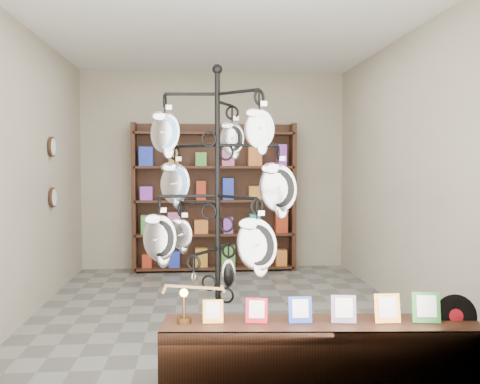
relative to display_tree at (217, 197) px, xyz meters
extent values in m
plane|color=slate|center=(0.11, 1.67, -1.35)|extent=(5.00, 5.00, 0.00)
plane|color=#ABA089|center=(0.11, 4.17, 0.15)|extent=(4.00, 0.00, 4.00)
plane|color=#ABA089|center=(0.11, -0.83, 0.15)|extent=(4.00, 0.00, 4.00)
plane|color=#ABA089|center=(-1.89, 1.67, 0.15)|extent=(0.00, 5.00, 5.00)
plane|color=#ABA089|center=(2.11, 1.67, 0.15)|extent=(0.00, 5.00, 5.00)
plane|color=white|center=(0.11, 1.67, 1.65)|extent=(5.00, 5.00, 0.00)
cylinder|color=black|center=(0.00, 0.00, -1.34)|extent=(0.63, 0.63, 0.03)
cylinder|color=black|center=(0.00, 0.00, -0.21)|extent=(0.05, 0.05, 2.28)
sphere|color=black|center=(0.00, 0.00, 0.95)|extent=(0.08, 0.08, 0.08)
ellipsoid|color=silver|center=(0.10, 0.22, -0.64)|extent=(0.13, 0.08, 0.24)
cube|color=#AB7D47|center=(-0.18, -0.27, -0.62)|extent=(0.42, 0.15, 0.04)
cube|color=black|center=(0.68, -0.52, -1.09)|extent=(2.18, 0.60, 0.53)
cube|color=orange|center=(-0.05, -0.47, -0.75)|extent=(0.14, 0.06, 0.16)
cube|color=red|center=(0.24, -0.49, -0.74)|extent=(0.15, 0.06, 0.17)
cube|color=#263FA5|center=(0.53, -0.51, -0.74)|extent=(0.16, 0.07, 0.18)
cube|color=#E54C33|center=(0.83, -0.53, -0.73)|extent=(0.17, 0.07, 0.19)
cube|color=orange|center=(1.12, -0.56, -0.73)|extent=(0.18, 0.07, 0.19)
cube|color=#337233|center=(1.38, -0.58, -0.72)|extent=(0.19, 0.07, 0.20)
cylinder|color=black|center=(1.61, -0.54, -0.79)|extent=(0.30, 0.09, 0.29)
cylinder|color=red|center=(1.61, -0.55, -0.79)|extent=(0.10, 0.03, 0.10)
cylinder|color=#4D3316|center=(-0.24, -0.45, -0.80)|extent=(0.10, 0.10, 0.04)
cylinder|color=#4D3316|center=(-0.24, -0.45, -0.72)|extent=(0.02, 0.02, 0.14)
sphere|color=#FFBF59|center=(-0.24, -0.45, -0.62)|extent=(0.05, 0.05, 0.05)
cube|color=black|center=(0.11, 4.11, -0.25)|extent=(2.40, 0.04, 2.20)
cube|color=black|center=(-1.07, 3.95, -0.25)|extent=(0.06, 0.36, 2.20)
cube|color=black|center=(1.29, 3.95, -0.25)|extent=(0.06, 0.36, 2.20)
cube|color=black|center=(0.11, 3.95, -1.30)|extent=(2.36, 0.36, 0.04)
cube|color=black|center=(0.11, 3.95, -0.80)|extent=(2.36, 0.36, 0.03)
cube|color=black|center=(0.11, 3.95, -0.30)|extent=(2.36, 0.36, 0.04)
cube|color=black|center=(0.11, 3.95, 0.20)|extent=(2.36, 0.36, 0.04)
cube|color=black|center=(0.11, 3.95, 0.70)|extent=(2.36, 0.36, 0.04)
cylinder|color=black|center=(-1.86, 2.47, 0.45)|extent=(0.03, 0.24, 0.24)
cylinder|color=black|center=(-1.86, 2.47, -0.15)|extent=(0.03, 0.24, 0.24)
camera|label=1|loc=(-0.16, -4.01, 0.24)|focal=40.00mm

